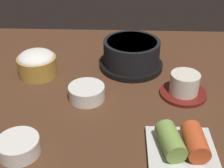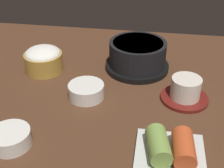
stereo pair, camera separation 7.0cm
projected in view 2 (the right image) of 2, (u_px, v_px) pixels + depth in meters
The scene contains 7 objects.
dining_table at pixel (105, 93), 74.59cm from camera, with size 100.00×76.00×2.00cm, color #4C2D1C.
stone_pot at pixel (137, 55), 80.82cm from camera, with size 17.10×17.10×7.77cm.
rice_bowl at pixel (43, 59), 80.20cm from camera, with size 10.04×10.04×6.75cm.
tea_cup_with_saucer at pixel (185, 91), 69.11cm from camera, with size 10.96×10.96×5.65cm.
banchan_cup_center at pixel (86, 90), 70.43cm from camera, with size 8.34×8.34×3.32cm.
kimchi_plate at pixel (170, 151), 53.76cm from camera, with size 12.47×12.47×4.90cm.
side_bowl_near at pixel (10, 138), 56.97cm from camera, with size 7.76×7.76×3.15cm.
Camera 2 is at (11.39, -60.87, 42.68)cm, focal length 48.71 mm.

